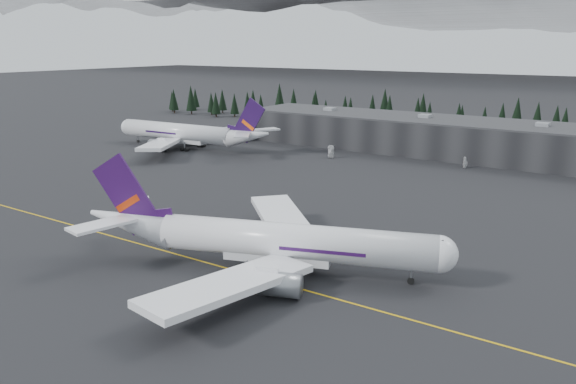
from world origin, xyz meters
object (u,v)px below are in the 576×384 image
Objects in this scene: gse_vehicle_b at (465,166)px; jet_parked at (190,133)px; gse_vehicle_a at (331,156)px; terminal at (451,137)px; jet_main at (263,240)px.

jet_parked is at bearing -108.10° from gse_vehicle_b.
gse_vehicle_a is 1.22× the size of gse_vehicle_b.
gse_vehicle_a is (-32.10, -29.97, -5.67)m from terminal.
terminal is 42.74× the size of gse_vehicle_b.
jet_parked reaches higher than jet_main.
jet_main is 103.73m from gse_vehicle_b.
jet_parked is at bearing 119.79° from jet_main.
gse_vehicle_a is (-39.30, 93.78, -4.93)m from jet_main.
jet_parked reaches higher than terminal.
jet_parked is 100.43m from gse_vehicle_b.
jet_main is 122.44m from jet_parked.
gse_vehicle_b is (43.85, 9.74, 0.00)m from gse_vehicle_a.
terminal is 2.28× the size of jet_parked.
gse_vehicle_b is at bearing 67.92° from jet_main.
terminal is 24.08m from gse_vehicle_b.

